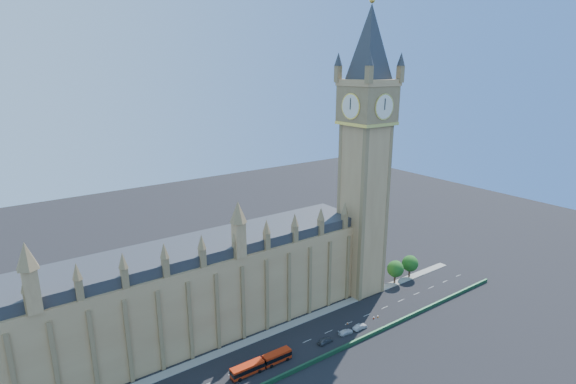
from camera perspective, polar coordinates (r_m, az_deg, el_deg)
ground at (r=133.31m, az=1.03°, el=-18.94°), size 400.00×400.00×0.00m
palace_westminster at (r=132.56m, az=-13.81°, el=-12.64°), size 120.00×20.00×28.00m
elizabeth_tower at (r=147.11m, az=9.87°, el=7.12°), size 20.59×20.59×105.00m
bridge_parapet at (r=127.18m, az=3.61°, el=-20.55°), size 160.00×0.60×1.20m
kerb_north at (r=139.73m, az=-1.40°, el=-17.12°), size 160.00×3.00×0.16m
tree_east_near at (r=168.63m, az=13.51°, el=-9.40°), size 6.00×6.00×8.50m
tree_east_far at (r=174.32m, az=15.27°, el=-8.68°), size 6.00×6.00×8.50m
red_bus at (r=124.47m, az=-3.37°, el=-20.90°), size 17.48×2.97×2.97m
car_grey at (r=134.33m, az=4.74°, el=-18.30°), size 4.65×1.99×1.56m
car_silver at (r=141.50m, az=9.13°, el=-16.54°), size 4.72×1.70×1.55m
car_white at (r=138.81m, az=7.35°, el=-17.21°), size 4.80×2.29×1.35m
cone_a at (r=138.66m, az=6.70°, el=-17.37°), size 0.56×0.56×0.75m
cone_b at (r=143.55m, az=7.55°, el=-16.17°), size 0.54×0.54×0.68m
cone_c at (r=148.39m, az=11.34°, el=-15.21°), size 0.57×0.57×0.75m
cone_d at (r=147.45m, az=10.83°, el=-15.38°), size 0.58×0.58×0.79m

